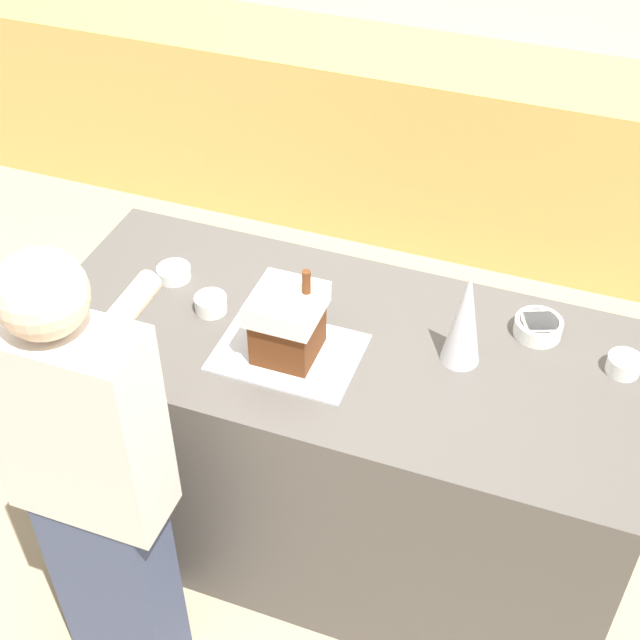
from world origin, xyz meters
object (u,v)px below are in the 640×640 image
object	(u,v)px
person	(94,487)
candy_bowl_beside_tree	(211,303)
candy_bowl_front_corner	(624,364)
decorative_tree	(465,317)
candy_bowl_far_right	(174,272)
candy_bowl_behind_tray	(538,326)
gingerbread_house	(288,322)
baking_tray	(288,352)

from	to	relation	value
person	candy_bowl_beside_tree	bearing A→B (deg)	85.71
candy_bowl_front_corner	person	distance (m)	1.47
decorative_tree	candy_bowl_far_right	bearing A→B (deg)	176.73
candy_bowl_behind_tray	candy_bowl_front_corner	bearing A→B (deg)	-16.69
gingerbread_house	candy_bowl_front_corner	world-z (taller)	gingerbread_house
baking_tray	decorative_tree	xyz separation A→B (m)	(0.46, 0.15, 0.15)
decorative_tree	candy_bowl_far_right	size ratio (longest dim) A/B	2.92
gingerbread_house	candy_bowl_beside_tree	world-z (taller)	gingerbread_house
decorative_tree	candy_bowl_beside_tree	bearing A→B (deg)	-176.11
candy_bowl_behind_tray	candy_bowl_far_right	xyz separation A→B (m)	(-1.12, -0.13, -0.01)
candy_bowl_front_corner	person	xyz separation A→B (m)	(-1.24, -0.79, -0.14)
candy_bowl_behind_tray	person	distance (m)	1.32
decorative_tree	candy_bowl_front_corner	bearing A→B (deg)	13.65
candy_bowl_behind_tray	candy_bowl_beside_tree	bearing A→B (deg)	-166.09
candy_bowl_far_right	candy_bowl_beside_tree	size ratio (longest dim) A/B	1.09
baking_tray	candy_bowl_front_corner	xyz separation A→B (m)	(0.90, 0.25, 0.02)
candy_bowl_front_corner	candy_bowl_beside_tree	world-z (taller)	same
baking_tray	gingerbread_house	xyz separation A→B (m)	(0.00, 0.00, 0.11)
candy_bowl_front_corner	candy_bowl_far_right	xyz separation A→B (m)	(-1.37, -0.05, -0.01)
candy_bowl_far_right	baking_tray	bearing A→B (deg)	-23.32
candy_bowl_beside_tree	person	bearing A→B (deg)	-94.29
candy_bowl_front_corner	candy_bowl_far_right	distance (m)	1.37
candy_bowl_beside_tree	baking_tray	bearing A→B (deg)	-18.57
baking_tray	candy_bowl_far_right	distance (m)	0.51
gingerbread_house	candy_bowl_far_right	size ratio (longest dim) A/B	2.62
gingerbread_house	person	bearing A→B (deg)	-121.99
candy_bowl_behind_tray	person	xyz separation A→B (m)	(-0.99, -0.87, -0.14)
decorative_tree	candy_bowl_front_corner	size ratio (longest dim) A/B	3.25
candy_bowl_front_corner	candy_bowl_far_right	world-z (taller)	candy_bowl_front_corner
candy_bowl_behind_tray	candy_bowl_beside_tree	distance (m)	0.97
baking_tray	candy_bowl_beside_tree	xyz separation A→B (m)	(-0.29, 0.10, 0.02)
decorative_tree	person	size ratio (longest dim) A/B	0.20
candy_bowl_far_right	person	size ratio (longest dim) A/B	0.07
person	candy_bowl_behind_tray	bearing A→B (deg)	41.29
decorative_tree	candy_bowl_behind_tray	size ratio (longest dim) A/B	2.22
candy_bowl_beside_tree	candy_bowl_behind_tray	bearing A→B (deg)	13.91
baking_tray	candy_bowl_behind_tray	xyz separation A→B (m)	(0.65, 0.33, 0.02)
candy_bowl_front_corner	candy_bowl_beside_tree	xyz separation A→B (m)	(-1.19, -0.16, -0.00)
candy_bowl_behind_tray	person	size ratio (longest dim) A/B	0.09
candy_bowl_beside_tree	gingerbread_house	bearing A→B (deg)	-18.52
candy_bowl_front_corner	candy_bowl_far_right	bearing A→B (deg)	-177.77
baking_tray	candy_bowl_beside_tree	world-z (taller)	candy_bowl_beside_tree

